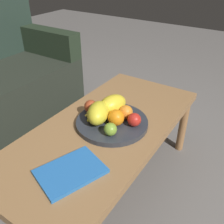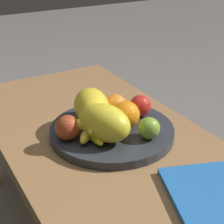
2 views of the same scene
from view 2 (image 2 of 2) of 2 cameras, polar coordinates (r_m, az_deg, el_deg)
coffee_table at (r=1.04m, az=-0.18°, el=-7.01°), size 1.20×0.56×0.43m
fruit_bowl at (r=1.05m, az=0.00°, el=-3.05°), size 0.36×0.36×0.03m
melon_large_front at (r=1.05m, az=-3.27°, el=0.85°), size 0.18×0.14×0.10m
melon_smaller_beside at (r=0.96m, az=-1.29°, el=-1.69°), size 0.19×0.16×0.10m
orange_front at (r=1.09m, az=0.55°, el=1.01°), size 0.07×0.07×0.07m
orange_left at (r=1.03m, az=2.21°, el=-0.46°), size 0.08×0.08×0.08m
apple_front at (r=1.10m, az=4.49°, el=0.98°), size 0.07×0.07×0.07m
apple_left at (r=0.98m, az=-7.03°, el=-2.47°), size 0.07×0.07×0.07m
apple_right at (r=0.98m, az=5.88°, el=-2.57°), size 0.06×0.06×0.06m
banana_bunch at (r=0.99m, az=-3.23°, el=-2.26°), size 0.16×0.15×0.06m
magazine at (r=0.84m, az=15.77°, el=-13.25°), size 0.30×0.25×0.02m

